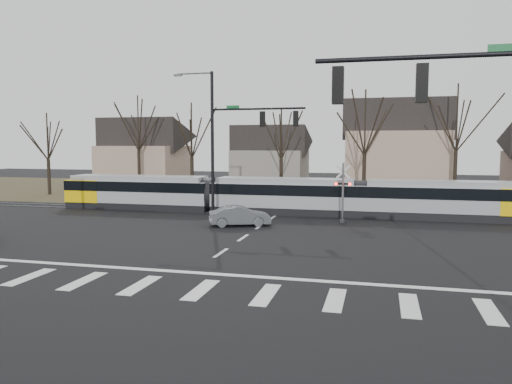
# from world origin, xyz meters

# --- Properties ---
(ground) EXTENTS (140.00, 140.00, 0.00)m
(ground) POSITION_xyz_m (0.00, 0.00, 0.00)
(ground) COLOR black
(grass_verge) EXTENTS (140.00, 28.00, 0.01)m
(grass_verge) POSITION_xyz_m (0.00, 32.00, 0.01)
(grass_verge) COLOR #38331E
(grass_verge) RESTS_ON ground
(crosswalk) EXTENTS (27.00, 2.60, 0.01)m
(crosswalk) POSITION_xyz_m (0.00, -4.00, 0.01)
(crosswalk) COLOR silver
(crosswalk) RESTS_ON ground
(stop_line) EXTENTS (28.00, 0.35, 0.01)m
(stop_line) POSITION_xyz_m (0.00, -1.80, 0.01)
(stop_line) COLOR silver
(stop_line) RESTS_ON ground
(lane_dashes) EXTENTS (0.18, 30.00, 0.01)m
(lane_dashes) POSITION_xyz_m (0.00, 16.00, 0.01)
(lane_dashes) COLOR silver
(lane_dashes) RESTS_ON ground
(rail_pair) EXTENTS (90.00, 1.52, 0.06)m
(rail_pair) POSITION_xyz_m (0.00, 15.80, 0.03)
(rail_pair) COLOR #59595E
(rail_pair) RESTS_ON ground
(tram) EXTENTS (35.48, 2.63, 2.69)m
(tram) POSITION_xyz_m (0.35, 16.00, 1.47)
(tram) COLOR gray
(tram) RESTS_ON ground
(sedan) EXTENTS (4.11, 4.88, 1.29)m
(sedan) POSITION_xyz_m (-1.30, 9.91, 0.65)
(sedan) COLOR #53585B
(sedan) RESTS_ON ground
(signal_pole_near_right) EXTENTS (6.72, 0.44, 8.00)m
(signal_pole_near_right) POSITION_xyz_m (10.11, -6.00, 5.17)
(signal_pole_near_right) COLOR black
(signal_pole_near_right) RESTS_ON ground
(signal_pole_far) EXTENTS (9.28, 0.44, 10.20)m
(signal_pole_far) POSITION_xyz_m (-2.41, 12.50, 5.70)
(signal_pole_far) COLOR black
(signal_pole_far) RESTS_ON ground
(rail_crossing_signal) EXTENTS (1.08, 0.36, 4.00)m
(rail_crossing_signal) POSITION_xyz_m (5.00, 12.79, 1.89)
(rail_crossing_signal) COLOR #59595B
(rail_crossing_signal) RESTS_ON ground
(tree_row) EXTENTS (59.20, 7.20, 10.00)m
(tree_row) POSITION_xyz_m (2.00, 26.00, 5.00)
(tree_row) COLOR black
(tree_row) RESTS_ON ground
(house_a) EXTENTS (9.72, 8.64, 8.60)m
(house_a) POSITION_xyz_m (-20.00, 34.00, 4.46)
(house_a) COLOR gray
(house_a) RESTS_ON ground
(house_b) EXTENTS (8.64, 7.56, 7.65)m
(house_b) POSITION_xyz_m (-5.00, 36.00, 3.97)
(house_b) COLOR slate
(house_b) RESTS_ON ground
(house_c) EXTENTS (10.80, 8.64, 10.10)m
(house_c) POSITION_xyz_m (9.00, 33.00, 5.23)
(house_c) COLOR gray
(house_c) RESTS_ON ground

